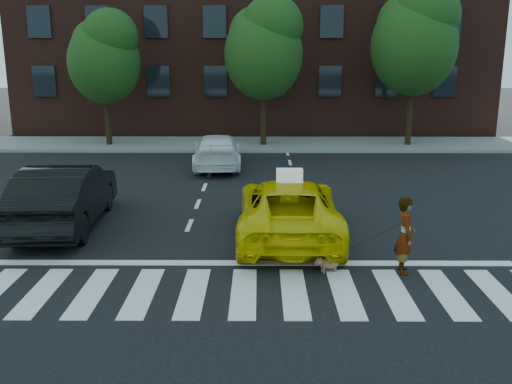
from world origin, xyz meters
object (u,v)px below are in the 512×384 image
tree_left (104,54)px  dog (327,263)px  woman (405,235)px  tree_mid (264,45)px  taxi (289,208)px  white_suv (217,151)px  black_sedan (64,195)px  tree_right (415,35)px

tree_left → dog: (8.73, -15.91, -4.23)m
woman → dog: bearing=93.1°
tree_mid → dog: bearing=-85.6°
taxi → white_suv: 9.07m
woman → dog: woman is taller
tree_left → white_suv: bearing=-40.5°
black_sedan → dog: bearing=150.6°
taxi → woman: 3.36m
taxi → white_suv: bearing=-73.6°
white_suv → woman: size_ratio=2.75×
woman → black_sedan: bearing=71.2°
tree_right → tree_mid: bearing=180.0°
tree_left → taxi: size_ratio=1.21×
woman → tree_mid: bearing=12.8°
tree_right → black_sedan: (-12.46, -12.64, -4.41)m
tree_mid → taxi: 14.12m
tree_left → woman: (10.37, -15.90, -3.61)m
tree_left → tree_mid: bearing=-0.0°
tree_mid → black_sedan: bearing=-113.4°
taxi → dog: (0.71, -2.41, -0.54)m
tree_mid → tree_right: tree_right is taller
tree_right → black_sedan: tree_right is taller
dog → tree_right: bearing=52.2°
white_suv → taxi: bearing=102.3°
taxi → black_sedan: 6.04m
tree_right → dog: bearing=-109.9°
white_suv → dog: size_ratio=7.54×
tree_left → white_suv: (5.57, -4.76, -3.77)m
tree_right → white_suv: (-8.93, -4.76, -4.60)m
black_sedan → tree_right: bearing=-137.9°
tree_left → tree_right: tree_right is taller
woman → white_suv: bearing=25.9°
tree_right → white_suv: size_ratio=1.68×
tree_mid → white_suv: size_ratio=1.55×
tree_right → white_suv: bearing=-151.9°
tree_left → black_sedan: tree_left is taller
black_sedan → white_suv: 8.64m
white_suv → dog: 11.60m
tree_left → woman: 19.32m
white_suv → tree_mid: bearing=-115.4°
tree_right → taxi: size_ratio=1.44×
black_sedan → taxi: bearing=168.6°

